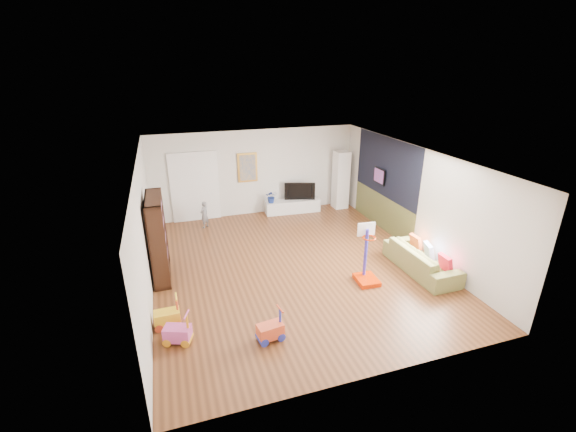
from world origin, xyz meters
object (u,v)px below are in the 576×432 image
object	(u,v)px
bookshelf	(158,238)
basketball_hoop	(369,255)
sofa	(421,259)
media_console	(293,206)

from	to	relation	value
bookshelf	basketball_hoop	xyz separation A→B (m)	(4.35, -1.70, -0.28)
sofa	basketball_hoop	distance (m)	1.51
sofa	media_console	bearing A→B (deg)	18.92
media_console	sofa	bearing A→B (deg)	-66.91
media_console	basketball_hoop	distance (m)	4.67
sofa	bookshelf	bearing A→B (deg)	73.42
sofa	basketball_hoop	world-z (taller)	basketball_hoop
media_console	basketball_hoop	size ratio (longest dim) A/B	1.31
media_console	sofa	xyz separation A→B (m)	(1.64, -4.58, 0.09)
bookshelf	basketball_hoop	bearing A→B (deg)	-20.46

